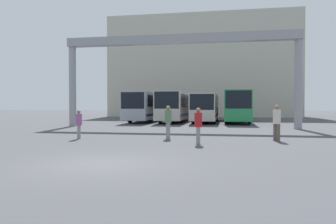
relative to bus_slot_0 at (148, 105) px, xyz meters
name	(u,v)px	position (x,y,z in m)	size (l,w,h in m)	color
ground_plane	(100,164)	(4.92, -26.42, -1.83)	(200.00, 200.00, 0.00)	#47474C
building_backdrop	(204,69)	(4.92, 18.90, 6.05)	(29.43, 12.00, 15.75)	#B7B2A3
overhead_gantry	(178,54)	(4.92, -9.67, 4.20)	(19.19, 0.80, 7.57)	gray
bus_slot_0	(148,105)	(0.00, 0.00, 0.00)	(2.52, 12.46, 3.18)	#999EA5
bus_slot_1	(176,105)	(3.28, -0.52, 0.02)	(2.56, 11.42, 3.21)	beige
bus_slot_2	(206,106)	(6.56, -0.64, -0.11)	(2.45, 11.19, 2.97)	beige
bus_slot_3	(237,105)	(9.84, -1.00, 0.05)	(2.55, 10.47, 3.26)	#268C4C
pedestrian_near_center	(168,121)	(5.65, -18.44, -0.86)	(0.38, 0.38, 1.82)	gray
pedestrian_mid_right	(277,122)	(11.38, -18.54, -0.84)	(0.39, 0.39, 1.86)	brown
pedestrian_near_left	(79,124)	(0.85, -19.41, -0.99)	(0.33, 0.33, 1.59)	gray
pedestrian_near_right	(198,125)	(7.52, -20.73, -0.91)	(0.36, 0.36, 1.73)	gray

